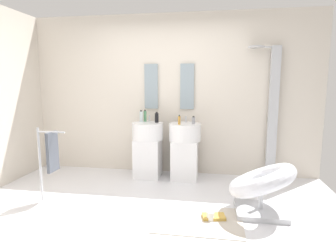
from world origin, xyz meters
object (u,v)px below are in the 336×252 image
object	(u,v)px
soap_bottle_black	(157,118)
shower_column	(272,111)
pedestal_sink_right	(185,149)
coffee_mug	(210,216)
soap_bottle_grey	(193,120)
soap_bottle_green	(145,116)
pedestal_sink_left	(148,147)
lounge_chair	(262,184)
towel_rack	(50,153)
soap_bottle_amber	(179,120)
magazine_ochre	(214,217)
soap_bottle_clear	(141,117)

from	to	relation	value
soap_bottle_black	shower_column	bearing A→B (deg)	5.91
pedestal_sink_right	soap_bottle_black	size ratio (longest dim) A/B	5.87
coffee_mug	soap_bottle_grey	xyz separation A→B (m)	(-0.29, 1.32, 0.88)
shower_column	soap_bottle_black	distance (m)	1.79
soap_bottle_green	coffee_mug	bearing A→B (deg)	-53.69
shower_column	soap_bottle_black	size ratio (longest dim) A/B	12.28
pedestal_sink_right	soap_bottle_green	size ratio (longest dim) A/B	5.10
pedestal_sink_left	soap_bottle_black	bearing A→B (deg)	22.63
shower_column	lounge_chair	xyz separation A→B (m)	(-0.33, -1.30, -0.73)
towel_rack	soap_bottle_amber	bearing A→B (deg)	34.13
magazine_ochre	soap_bottle_clear	bearing A→B (deg)	120.57
shower_column	coffee_mug	distance (m)	2.08
soap_bottle_grey	pedestal_sink_left	bearing A→B (deg)	178.68
towel_rack	soap_bottle_amber	size ratio (longest dim) A/B	6.51
soap_bottle_green	soap_bottle_amber	bearing A→B (deg)	-23.26
pedestal_sink_right	towel_rack	bearing A→B (deg)	-144.36
pedestal_sink_right	soap_bottle_clear	world-z (taller)	soap_bottle_clear
soap_bottle_grey	soap_bottle_black	bearing A→B (deg)	172.84
lounge_chair	magazine_ochre	size ratio (longest dim) A/B	4.15
soap_bottle_clear	soap_bottle_grey	bearing A→B (deg)	-5.52
lounge_chair	soap_bottle_amber	size ratio (longest dim) A/B	7.07
shower_column	soap_bottle_clear	size ratio (longest dim) A/B	10.72
coffee_mug	soap_bottle_clear	xyz separation A→B (m)	(-1.13, 1.40, 0.91)
pedestal_sink_left	soap_bottle_green	bearing A→B (deg)	117.29
soap_bottle_grey	pedestal_sink_right	bearing A→B (deg)	172.72
soap_bottle_grey	soap_bottle_clear	bearing A→B (deg)	174.48
towel_rack	soap_bottle_grey	size ratio (longest dim) A/B	7.75
soap_bottle_clear	soap_bottle_green	bearing A→B (deg)	58.14
pedestal_sink_left	shower_column	world-z (taller)	shower_column
lounge_chair	soap_bottle_amber	world-z (taller)	soap_bottle_amber
towel_rack	soap_bottle_amber	xyz separation A→B (m)	(1.50, 1.01, 0.32)
soap_bottle_black	pedestal_sink_left	bearing A→B (deg)	-157.37
soap_bottle_amber	soap_bottle_grey	bearing A→B (deg)	25.12
shower_column	towel_rack	bearing A→B (deg)	-154.67
lounge_chair	soap_bottle_black	size ratio (longest dim) A/B	6.18
coffee_mug	magazine_ochre	bearing A→B (deg)	54.24
pedestal_sink_left	soap_bottle_grey	xyz separation A→B (m)	(0.72, -0.02, 0.45)
magazine_ochre	soap_bottle_amber	xyz separation A→B (m)	(-0.53, 1.17, 0.92)
lounge_chair	coffee_mug	bearing A→B (deg)	-153.74
lounge_chair	soap_bottle_green	size ratio (longest dim) A/B	5.37
magazine_ochre	soap_bottle_clear	xyz separation A→B (m)	(-1.17, 1.35, 0.94)
towel_rack	soap_bottle_black	bearing A→B (deg)	46.70
shower_column	soap_bottle_amber	xyz separation A→B (m)	(-1.39, -0.35, -0.13)
soap_bottle_green	soap_bottle_black	xyz separation A→B (m)	(0.21, -0.08, -0.01)
soap_bottle_clear	soap_bottle_amber	xyz separation A→B (m)	(0.63, -0.18, -0.02)
pedestal_sink_left	soap_bottle_grey	world-z (taller)	soap_bottle_grey
magazine_ochre	soap_bottle_green	world-z (taller)	soap_bottle_green
soap_bottle_clear	soap_bottle_grey	world-z (taller)	soap_bottle_clear
shower_column	soap_bottle_amber	distance (m)	1.45
towel_rack	soap_bottle_clear	bearing A→B (deg)	54.15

